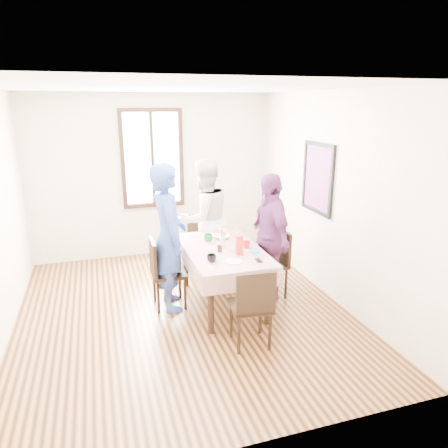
# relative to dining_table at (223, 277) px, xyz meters

# --- Properties ---
(ground) EXTENTS (4.50, 4.50, 0.00)m
(ground) POSITION_rel_dining_table_xyz_m (-0.55, -0.08, -0.38)
(ground) COLOR black
(ground) RESTS_ON ground
(back_wall) EXTENTS (4.00, 0.00, 4.00)m
(back_wall) POSITION_rel_dining_table_xyz_m (-0.55, 2.17, 0.98)
(back_wall) COLOR beige
(back_wall) RESTS_ON ground
(right_wall) EXTENTS (0.00, 4.50, 4.50)m
(right_wall) POSITION_rel_dining_table_xyz_m (1.45, -0.08, 0.98)
(right_wall) COLOR beige
(right_wall) RESTS_ON ground
(window_frame) EXTENTS (1.02, 0.06, 1.62)m
(window_frame) POSITION_rel_dining_table_xyz_m (-0.55, 2.15, 1.27)
(window_frame) COLOR black
(window_frame) RESTS_ON back_wall
(window_pane) EXTENTS (0.90, 0.02, 1.50)m
(window_pane) POSITION_rel_dining_table_xyz_m (-0.55, 2.16, 1.27)
(window_pane) COLOR white
(window_pane) RESTS_ON back_wall
(art_poster) EXTENTS (0.04, 0.76, 0.96)m
(art_poster) POSITION_rel_dining_table_xyz_m (1.43, 0.22, 1.18)
(art_poster) COLOR red
(art_poster) RESTS_ON right_wall
(dining_table) EXTENTS (0.82, 1.45, 0.75)m
(dining_table) POSITION_rel_dining_table_xyz_m (0.00, 0.00, 0.00)
(dining_table) COLOR black
(dining_table) RESTS_ON ground
(tablecloth) EXTENTS (0.94, 1.57, 0.01)m
(tablecloth) POSITION_rel_dining_table_xyz_m (0.00, 0.00, 0.38)
(tablecloth) COLOR #52000B
(tablecloth) RESTS_ON dining_table
(chair_left) EXTENTS (0.42, 0.42, 0.91)m
(chair_left) POSITION_rel_dining_table_xyz_m (-0.68, 0.14, 0.08)
(chair_left) COLOR black
(chair_left) RESTS_ON ground
(chair_right) EXTENTS (0.43, 0.43, 0.91)m
(chair_right) POSITION_rel_dining_table_xyz_m (0.68, 0.05, 0.08)
(chair_right) COLOR black
(chair_right) RESTS_ON ground
(chair_far) EXTENTS (0.45, 0.45, 0.91)m
(chair_far) POSITION_rel_dining_table_xyz_m (0.00, 1.00, 0.08)
(chair_far) COLOR black
(chair_far) RESTS_ON ground
(chair_near) EXTENTS (0.45, 0.45, 0.91)m
(chair_near) POSITION_rel_dining_table_xyz_m (0.00, -1.00, 0.08)
(chair_near) COLOR black
(chair_near) RESTS_ON ground
(person_left) EXTENTS (0.45, 0.68, 1.86)m
(person_left) POSITION_rel_dining_table_xyz_m (-0.66, 0.14, 0.56)
(person_left) COLOR #2E479A
(person_left) RESTS_ON ground
(person_far) EXTENTS (1.03, 0.91, 1.78)m
(person_far) POSITION_rel_dining_table_xyz_m (0.00, 0.98, 0.51)
(person_far) COLOR beige
(person_far) RESTS_ON ground
(person_right) EXTENTS (0.41, 0.99, 1.69)m
(person_right) POSITION_rel_dining_table_xyz_m (0.66, 0.05, 0.47)
(person_right) COLOR #692E68
(person_right) RESTS_ON ground
(mug_black) EXTENTS (0.14, 0.14, 0.09)m
(mug_black) POSITION_rel_dining_table_xyz_m (-0.26, -0.39, 0.43)
(mug_black) COLOR black
(mug_black) RESTS_ON tablecloth
(mug_flag) EXTENTS (0.14, 0.14, 0.09)m
(mug_flag) POSITION_rel_dining_table_xyz_m (0.29, -0.08, 0.43)
(mug_flag) COLOR red
(mug_flag) RESTS_ON tablecloth
(mug_green) EXTENTS (0.13, 0.13, 0.09)m
(mug_green) POSITION_rel_dining_table_xyz_m (-0.10, 0.34, 0.43)
(mug_green) COLOR #0C7226
(mug_green) RESTS_ON tablecloth
(serving_bowl) EXTENTS (0.25, 0.25, 0.05)m
(serving_bowl) POSITION_rel_dining_table_xyz_m (0.10, 0.38, 0.41)
(serving_bowl) COLOR white
(serving_bowl) RESTS_ON tablecloth
(juice_carton) EXTENTS (0.08, 0.08, 0.24)m
(juice_carton) POSITION_rel_dining_table_xyz_m (0.13, -0.27, 0.51)
(juice_carton) COLOR red
(juice_carton) RESTS_ON tablecloth
(butter_tub) EXTENTS (0.11, 0.11, 0.05)m
(butter_tub) POSITION_rel_dining_table_xyz_m (0.29, -0.37, 0.41)
(butter_tub) COLOR white
(butter_tub) RESTS_ON tablecloth
(jam_jar) EXTENTS (0.06, 0.06, 0.08)m
(jam_jar) POSITION_rel_dining_table_xyz_m (-0.07, -0.10, 0.43)
(jam_jar) COLOR black
(jam_jar) RESTS_ON tablecloth
(drinking_glass) EXTENTS (0.06, 0.06, 0.09)m
(drinking_glass) POSITION_rel_dining_table_xyz_m (-0.22, -0.25, 0.43)
(drinking_glass) COLOR silver
(drinking_glass) RESTS_ON tablecloth
(smartphone) EXTENTS (0.06, 0.13, 0.01)m
(smartphone) POSITION_rel_dining_table_xyz_m (0.28, -0.54, 0.39)
(smartphone) COLOR black
(smartphone) RESTS_ON tablecloth
(flower_vase) EXTENTS (0.07, 0.07, 0.14)m
(flower_vase) POSITION_rel_dining_table_xyz_m (0.01, 0.04, 0.46)
(flower_vase) COLOR silver
(flower_vase) RESTS_ON tablecloth
(plate_right) EXTENTS (0.20, 0.20, 0.01)m
(plate_right) POSITION_rel_dining_table_xyz_m (0.29, 0.12, 0.39)
(plate_right) COLOR white
(plate_right) RESTS_ON tablecloth
(plate_far) EXTENTS (0.20, 0.20, 0.01)m
(plate_far) POSITION_rel_dining_table_xyz_m (0.03, 0.54, 0.39)
(plate_far) COLOR white
(plate_far) RESTS_ON tablecloth
(plate_near) EXTENTS (0.20, 0.20, 0.01)m
(plate_near) POSITION_rel_dining_table_xyz_m (-0.02, -0.48, 0.39)
(plate_near) COLOR white
(plate_near) RESTS_ON tablecloth
(butter_lid) EXTENTS (0.12, 0.12, 0.01)m
(butter_lid) POSITION_rel_dining_table_xyz_m (0.29, -0.37, 0.45)
(butter_lid) COLOR blue
(butter_lid) RESTS_ON butter_tub
(flower_bunch) EXTENTS (0.09, 0.09, 0.10)m
(flower_bunch) POSITION_rel_dining_table_xyz_m (0.01, 0.04, 0.58)
(flower_bunch) COLOR yellow
(flower_bunch) RESTS_ON flower_vase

